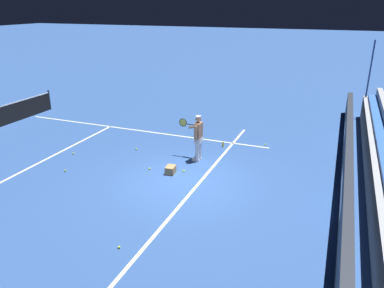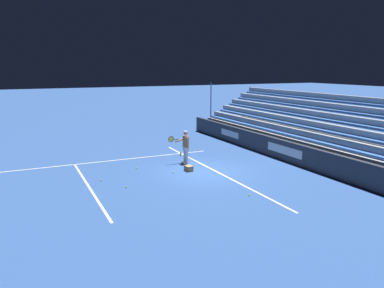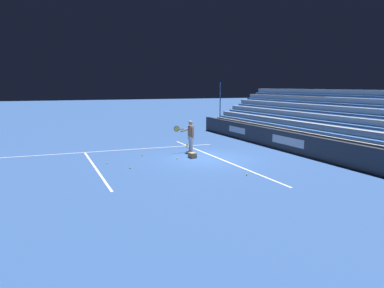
# 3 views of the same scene
# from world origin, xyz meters

# --- Properties ---
(ground_plane) EXTENTS (160.00, 160.00, 0.00)m
(ground_plane) POSITION_xyz_m (0.00, 0.00, 0.00)
(ground_plane) COLOR #2D5193
(court_baseline_white) EXTENTS (12.00, 0.10, 0.01)m
(court_baseline_white) POSITION_xyz_m (0.00, -0.50, 0.00)
(court_baseline_white) COLOR white
(court_baseline_white) RESTS_ON ground
(court_sideline_white) EXTENTS (0.10, 12.00, 0.01)m
(court_sideline_white) POSITION_xyz_m (4.11, 4.00, 0.00)
(court_sideline_white) COLOR white
(court_sideline_white) RESTS_ON ground
(court_service_line_white) EXTENTS (8.22, 0.10, 0.01)m
(court_service_line_white) POSITION_xyz_m (0.00, 5.50, 0.00)
(court_service_line_white) COLOR white
(court_service_line_white) RESTS_ON ground
(back_wall_sponsor_board) EXTENTS (21.65, 0.25, 1.10)m
(back_wall_sponsor_board) POSITION_xyz_m (0.01, -4.87, 0.55)
(back_wall_sponsor_board) COLOR #2D333D
(back_wall_sponsor_board) RESTS_ON ground
(bleacher_stand) EXTENTS (20.57, 4.00, 3.85)m
(bleacher_stand) POSITION_xyz_m (0.00, -7.50, 0.79)
(bleacher_stand) COLOR #9EA3A8
(bleacher_stand) RESTS_ON ground
(tennis_player) EXTENTS (0.59, 0.99, 1.71)m
(tennis_player) POSITION_xyz_m (1.88, 0.22, 0.89)
(tennis_player) COLOR silver
(tennis_player) RESTS_ON ground
(ball_box_cardboard) EXTENTS (0.44, 0.35, 0.26)m
(ball_box_cardboard) POSITION_xyz_m (0.48, 0.67, 0.13)
(ball_box_cardboard) COLOR #A87F51
(ball_box_cardboard) RESTS_ON ground
(tennis_ball_by_box) EXTENTS (0.07, 0.07, 0.07)m
(tennis_ball_by_box) POSITION_xyz_m (-0.75, 4.11, 0.03)
(tennis_ball_by_box) COLOR #CCE533
(tennis_ball_by_box) RESTS_ON ground
(tennis_ball_on_baseline) EXTENTS (0.07, 0.07, 0.07)m
(tennis_ball_on_baseline) POSITION_xyz_m (-3.78, 0.04, 0.03)
(tennis_ball_on_baseline) COLOR #CCE533
(tennis_ball_on_baseline) RESTS_ON ground
(tennis_ball_near_player) EXTENTS (0.07, 0.07, 0.07)m
(tennis_ball_near_player) POSITION_xyz_m (1.95, 2.85, 0.03)
(tennis_ball_near_player) COLOR #CCE533
(tennis_ball_near_player) RESTS_ON ground
(tennis_ball_toward_net) EXTENTS (0.07, 0.07, 0.07)m
(tennis_ball_toward_net) POSITION_xyz_m (0.65, 4.87, 0.03)
(tennis_ball_toward_net) COLOR #CCE533
(tennis_ball_toward_net) RESTS_ON ground
(tennis_ball_far_left) EXTENTS (0.07, 0.07, 0.07)m
(tennis_ball_far_left) POSITION_xyz_m (0.75, 0.29, 0.03)
(tennis_ball_far_left) COLOR #CCE533
(tennis_ball_far_left) RESTS_ON ground
(tennis_ball_midcourt) EXTENTS (0.07, 0.07, 0.07)m
(tennis_ball_midcourt) POSITION_xyz_m (0.48, 1.48, 0.03)
(tennis_ball_midcourt) COLOR #CCE533
(tennis_ball_midcourt) RESTS_ON ground
(tennis_ball_far_right) EXTENTS (0.07, 0.07, 0.07)m
(tennis_ball_far_right) POSITION_xyz_m (4.36, -1.81, 0.03)
(tennis_ball_far_right) COLOR #CCE533
(tennis_ball_far_right) RESTS_ON ground
(water_bottle) EXTENTS (0.07, 0.07, 0.22)m
(water_bottle) POSITION_xyz_m (3.54, -0.24, 0.11)
(water_bottle) COLOR yellow
(water_bottle) RESTS_ON ground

